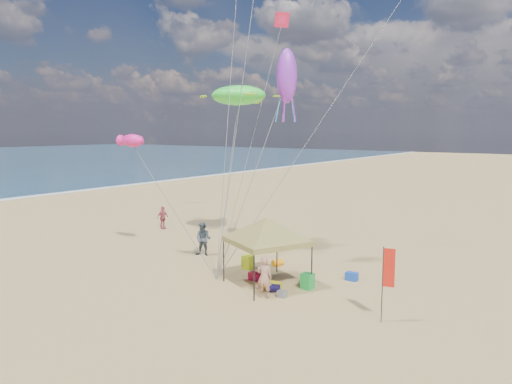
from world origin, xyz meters
TOP-DOWN VIEW (x-y plane):
  - ground at (0.00, 0.00)m, footprint 280.00×280.00m
  - canopy_tent at (1.82, 1.31)m, footprint 5.39×5.39m
  - feather_flag at (7.80, 0.40)m, footprint 0.43×0.15m
  - cooler_red at (0.95, 1.60)m, footprint 0.54×0.38m
  - cooler_blue at (4.69, 4.26)m, footprint 0.54×0.38m
  - bag_navy at (2.57, 0.72)m, footprint 0.69×0.54m
  - bag_orange at (0.53, 4.20)m, footprint 0.54×0.69m
  - chair_green at (3.57, 2.01)m, footprint 0.50×0.50m
  - chair_yellow at (-0.44, 2.91)m, footprint 0.50×0.50m
  - crate_grey at (3.24, 0.41)m, footprint 0.34×0.30m
  - beach_cart at (2.25, 1.03)m, footprint 0.90×0.50m
  - person_near_a at (2.66, -0.09)m, footprint 0.78×0.68m
  - person_near_b at (-4.02, 3.46)m, footprint 1.12×1.00m
  - person_near_c at (-1.52, 6.20)m, footprint 1.12×0.71m
  - person_far_a at (-11.35, 7.19)m, footprint 0.50×0.99m
  - turtle_kite at (-3.43, 5.98)m, footprint 4.11×3.70m
  - fish_kite at (-6.99, 1.14)m, footprint 1.79×1.27m
  - squid_kite at (0.72, 4.64)m, footprint 1.39×1.39m
  - stunt_kite_pink at (-5.79, 14.20)m, footprint 1.08×1.13m

SIDE VIEW (x-z plane):
  - ground at x=0.00m, z-range 0.00..0.00m
  - crate_grey at x=3.24m, z-range 0.00..0.28m
  - bag_navy at x=2.57m, z-range 0.00..0.36m
  - bag_orange at x=0.53m, z-range 0.00..0.36m
  - cooler_red at x=0.95m, z-range 0.00..0.38m
  - cooler_blue at x=4.69m, z-range 0.00..0.38m
  - beach_cart at x=2.25m, z-range 0.08..0.32m
  - chair_green at x=3.57m, z-range 0.00..0.70m
  - chair_yellow at x=-0.44m, z-range 0.00..0.70m
  - person_far_a at x=-11.35m, z-range 0.00..1.63m
  - person_near_c at x=-1.52m, z-range 0.00..1.65m
  - person_near_a at x=2.66m, z-range 0.00..1.80m
  - person_near_b at x=-4.02m, z-range 0.00..1.90m
  - feather_flag at x=7.80m, z-range 0.49..3.36m
  - canopy_tent at x=1.82m, z-range 1.22..4.88m
  - fish_kite at x=-6.99m, z-range 6.14..6.86m
  - turtle_kite at x=-3.43m, z-range 8.50..9.63m
  - squid_kite at x=0.72m, z-range 8.41..11.12m
  - stunt_kite_pink at x=-5.79m, z-range 14.57..15.56m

